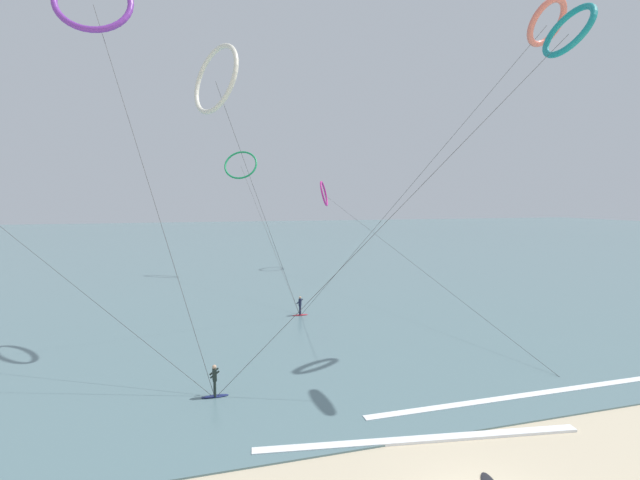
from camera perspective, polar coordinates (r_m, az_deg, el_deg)
sea_water at (r=117.72m, az=-11.75°, el=-0.08°), size 400.00×200.00×0.08m
surfer_crimson at (r=41.18m, az=-2.48°, el=-8.26°), size 1.40×0.70×1.70m
surfer_navy at (r=25.58m, az=-12.86°, el=-16.79°), size 1.40×0.59×1.70m
kite_teal at (r=30.65m, az=28.26°, el=21.68°), size 19.98×4.26×20.91m
kite_violet at (r=32.98m, az=-26.18°, el=24.87°), size 8.38×8.02×23.87m
kite_ivory at (r=34.87m, az=-12.76°, el=18.78°), size 9.20×7.76×21.17m
kite_emerald at (r=64.39m, az=-9.75°, el=9.09°), size 5.17×26.95×16.97m
kite_magenta at (r=69.02m, az=0.53°, el=5.71°), size 2.65×47.63×13.07m
kite_coral at (r=36.71m, az=26.12°, el=22.89°), size 15.48×14.47×23.32m
wave_crest_near at (r=21.89m, az=12.30°, el=-22.91°), size 14.20×2.60×0.12m
wave_crest_mid at (r=27.47m, az=23.74°, el=-17.24°), size 17.69×0.57×0.12m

